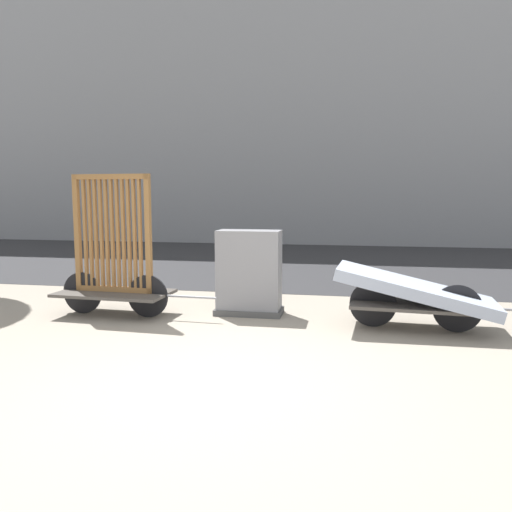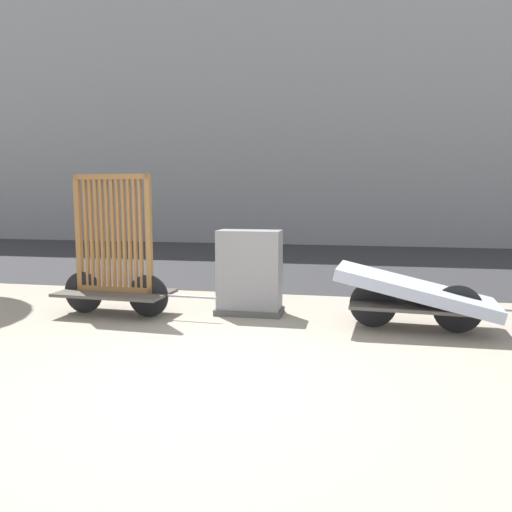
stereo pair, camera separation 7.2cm
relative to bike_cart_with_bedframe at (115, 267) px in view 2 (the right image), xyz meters
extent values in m
plane|color=gray|center=(1.95, -2.20, -0.66)|extent=(60.00, 60.00, 0.00)
cube|color=#2D2D30|center=(1.95, 6.03, -0.65)|extent=(56.00, 8.34, 0.01)
cube|color=gray|center=(1.95, 12.20, 5.38)|extent=(48.00, 4.00, 12.08)
cube|color=#4C4742|center=(-0.01, 0.00, -0.35)|extent=(1.55, 0.87, 0.04)
cylinder|color=black|center=(0.48, -0.03, -0.37)|extent=(0.57, 0.07, 0.57)
cylinder|color=black|center=(-0.49, 0.03, -0.37)|extent=(0.57, 0.07, 0.57)
cylinder|color=gray|center=(1.10, -0.06, -0.35)|extent=(0.70, 0.07, 0.03)
cube|color=olive|center=(-0.01, 0.00, -0.30)|extent=(1.12, 0.13, 0.07)
cube|color=olive|center=(-0.01, 0.00, 1.21)|extent=(1.12, 0.13, 0.07)
cube|color=olive|center=(-0.53, 0.03, 0.46)|extent=(0.07, 0.07, 1.58)
cube|color=olive|center=(0.52, -0.03, 0.46)|extent=(0.07, 0.07, 1.58)
cube|color=olive|center=(-0.41, 0.02, 0.46)|extent=(0.04, 0.05, 1.51)
cube|color=olive|center=(-0.33, 0.02, 0.46)|extent=(0.04, 0.05, 1.51)
cube|color=olive|center=(-0.25, 0.01, 0.46)|extent=(0.04, 0.05, 1.51)
cube|color=olive|center=(-0.17, 0.01, 0.46)|extent=(0.04, 0.05, 1.51)
cube|color=olive|center=(-0.09, 0.00, 0.46)|extent=(0.04, 0.05, 1.51)
cube|color=olive|center=(-0.01, 0.00, 0.46)|extent=(0.04, 0.05, 1.51)
cube|color=olive|center=(0.08, 0.00, 0.46)|extent=(0.04, 0.05, 1.51)
cube|color=olive|center=(0.16, -0.01, 0.46)|extent=(0.04, 0.05, 1.51)
cube|color=olive|center=(0.24, -0.01, 0.46)|extent=(0.04, 0.05, 1.51)
cube|color=olive|center=(0.32, -0.02, 0.46)|extent=(0.04, 0.05, 1.51)
cube|color=olive|center=(0.40, -0.02, 0.46)|extent=(0.04, 0.05, 1.51)
cube|color=#4C4742|center=(3.91, 0.00, -0.35)|extent=(1.56, 0.90, 0.04)
cylinder|color=black|center=(4.40, -0.04, -0.37)|extent=(0.57, 0.08, 0.57)
cylinder|color=black|center=(3.42, 0.04, -0.37)|extent=(0.57, 0.08, 0.57)
cube|color=#9EA8BC|center=(3.91, 0.00, -0.16)|extent=(1.95, 1.03, 0.54)
cube|color=#4C4C4C|center=(1.78, 0.41, -0.62)|extent=(0.91, 0.47, 0.08)
cube|color=gray|center=(1.78, 0.41, -0.08)|extent=(0.85, 0.41, 1.15)
camera|label=1|loc=(3.11, -6.19, 0.97)|focal=35.00mm
camera|label=2|loc=(3.18, -6.17, 0.97)|focal=35.00mm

